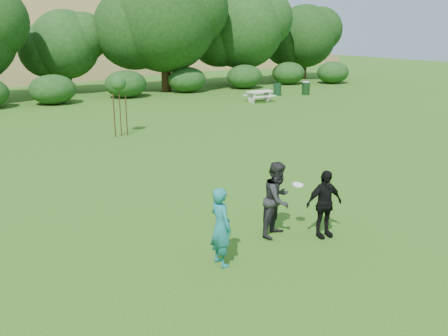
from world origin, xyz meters
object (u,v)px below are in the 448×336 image
object	(u,v)px
player_black	(324,204)
picnic_table	(260,94)
sapling	(119,85)
trash_can_lidded	(306,88)
player_grey	(278,199)
trash_can_near	(277,89)
player_teal	(221,227)

from	to	relation	value
player_black	picnic_table	world-z (taller)	player_black
sapling	trash_can_lidded	distance (m)	18.74
player_grey	trash_can_near	bearing A→B (deg)	26.64
trash_can_near	sapling	bearing A→B (deg)	-153.31
player_teal	sapling	size ratio (longest dim) A/B	0.62
player_black	trash_can_near	xyz separation A→B (m)	(15.19, 21.59, -0.40)
player_grey	sapling	size ratio (longest dim) A/B	0.66
player_teal	player_grey	size ratio (longest dim) A/B	0.93
player_teal	trash_can_near	distance (m)	28.18
player_black	trash_can_lidded	world-z (taller)	player_black
player_black	trash_can_lidded	distance (m)	27.03
trash_can_near	sapling	distance (m)	17.17
player_black	picnic_table	xyz separation A→B (m)	(12.08, 19.55, -0.34)
sapling	player_teal	bearing A→B (deg)	-101.81
player_black	player_grey	bearing A→B (deg)	151.78
player_teal	picnic_table	xyz separation A→B (m)	(15.03, 19.52, -0.37)
trash_can_near	picnic_table	xyz separation A→B (m)	(-3.11, -2.04, 0.07)
player_black	picnic_table	size ratio (longest dim) A/B	0.95
trash_can_near	player_black	bearing A→B (deg)	-125.13
player_grey	trash_can_near	size ratio (longest dim) A/B	2.10
trash_can_near	sapling	xyz separation A→B (m)	(-15.24, -7.66, 1.97)
player_black	sapling	size ratio (longest dim) A/B	0.60
picnic_table	trash_can_lidded	xyz separation A→B (m)	(5.22, 1.22, 0.02)
sapling	trash_can_lidded	size ratio (longest dim) A/B	2.71
player_grey	sapling	xyz separation A→B (m)	(0.87, 13.26, 1.47)
picnic_table	player_black	bearing A→B (deg)	-121.71
trash_can_lidded	player_black	bearing A→B (deg)	-129.79
player_grey	player_teal	bearing A→B (deg)	171.73
player_grey	trash_can_lidded	size ratio (longest dim) A/B	1.80
player_teal	picnic_table	bearing A→B (deg)	-38.42
player_teal	trash_can_lidded	world-z (taller)	player_teal
player_grey	trash_can_lidded	xyz separation A→B (m)	(18.22, 20.10, -0.41)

